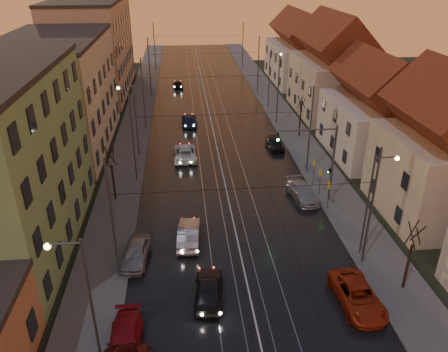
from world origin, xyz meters
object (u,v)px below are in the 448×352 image
object	(u,v)px
driving_car_1	(189,234)
parked_right_0	(358,296)
street_lamp_1	(373,196)
driving_car_3	(189,120)
street_lamp_0	(83,292)
driving_car_0	(209,289)
driving_car_4	(178,84)
street_lamp_2	(133,114)
street_lamp_3	(271,75)
parked_left_2	(125,340)
traffic_light_mast	(322,155)
parked_left_3	(136,253)
parked_right_1	(303,192)
driving_car_2	(185,152)
parked_right_2	(275,143)

from	to	relation	value
driving_car_1	parked_right_0	bearing A→B (deg)	146.91
street_lamp_1	driving_car_3	xyz separation A→B (m)	(-12.08, 29.63, -4.20)
street_lamp_0	driving_car_0	distance (m)	8.83
driving_car_4	parked_right_0	world-z (taller)	parked_right_0
street_lamp_2	street_lamp_3	distance (m)	24.24
driving_car_3	parked_left_2	bearing A→B (deg)	81.94
street_lamp_0	driving_car_4	distance (m)	56.88
street_lamp_1	traffic_light_mast	bearing A→B (deg)	97.91
street_lamp_2	driving_car_3	xyz separation A→B (m)	(6.13, 9.63, -4.20)
street_lamp_3	parked_right_0	xyz separation A→B (m)	(-2.50, -41.11, -4.18)
parked_left_3	parked_right_0	size ratio (longest dim) A/B	0.85
driving_car_3	parked_right_1	world-z (taller)	driving_car_3
street_lamp_3	parked_right_0	world-z (taller)	street_lamp_3
street_lamp_0	driving_car_2	bearing A→B (deg)	78.59
street_lamp_2	driving_car_3	world-z (taller)	street_lamp_2
street_lamp_2	street_lamp_3	world-z (taller)	same
parked_right_2	street_lamp_2	bearing A→B (deg)	178.05
driving_car_0	driving_car_4	xyz separation A→B (m)	(-1.73, 52.14, -0.10)
street_lamp_1	driving_car_4	world-z (taller)	street_lamp_1
street_lamp_3	traffic_light_mast	world-z (taller)	street_lamp_3
parked_right_2	driving_car_4	bearing A→B (deg)	107.77
driving_car_2	parked_right_0	size ratio (longest dim) A/B	1.03
street_lamp_0	street_lamp_1	bearing A→B (deg)	23.72
street_lamp_1	parked_right_0	bearing A→B (deg)	-116.08
driving_car_4	street_lamp_0	bearing A→B (deg)	79.29
street_lamp_1	street_lamp_2	xyz separation A→B (m)	(-18.21, 20.00, 0.00)
street_lamp_0	street_lamp_2	world-z (taller)	same
street_lamp_2	parked_right_2	bearing A→B (deg)	1.72
driving_car_1	street_lamp_2	bearing A→B (deg)	-68.43
parked_left_2	parked_left_3	distance (m)	7.99
street_lamp_0	parked_left_2	world-z (taller)	street_lamp_0
parked_left_3	street_lamp_1	bearing A→B (deg)	3.53
street_lamp_2	driving_car_0	world-z (taller)	street_lamp_2
street_lamp_3	parked_right_1	distance (m)	27.80
street_lamp_0	parked_right_1	world-z (taller)	street_lamp_0
street_lamp_0	driving_car_4	bearing A→B (deg)	85.23
street_lamp_2	street_lamp_3	xyz separation A→B (m)	(18.21, 16.00, 0.00)
traffic_light_mast	street_lamp_0	bearing A→B (deg)	-136.90
street_lamp_2	parked_left_2	distance (m)	27.58
driving_car_0	parked_left_2	bearing A→B (deg)	42.31
street_lamp_0	driving_car_0	world-z (taller)	street_lamp_0
street_lamp_0	traffic_light_mast	world-z (taller)	street_lamp_0
traffic_light_mast	driving_car_4	bearing A→B (deg)	106.98
driving_car_4	street_lamp_3	bearing A→B (deg)	131.18
street_lamp_0	parked_left_2	distance (m)	4.59
street_lamp_1	parked_right_0	distance (m)	7.06
street_lamp_0	traffic_light_mast	bearing A→B (deg)	43.10
driving_car_4	driving_car_3	bearing A→B (deg)	88.33
traffic_light_mast	driving_car_4	distance (m)	42.56
street_lamp_3	driving_car_3	bearing A→B (deg)	-152.21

